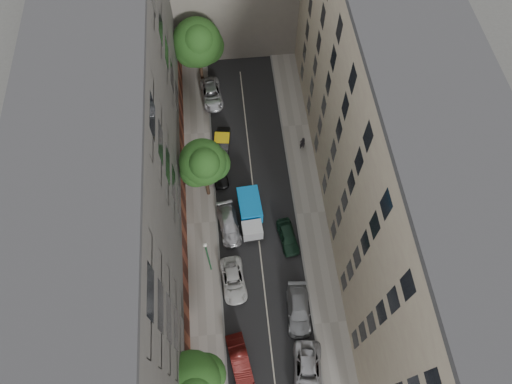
{
  "coord_description": "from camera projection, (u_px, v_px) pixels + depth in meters",
  "views": [
    {
      "loc": [
        -2.02,
        -19.62,
        41.53
      ],
      "look_at": [
        -0.07,
        -0.26,
        6.0
      ],
      "focal_mm": 32.0,
      "sensor_mm": 36.0,
      "label": 1
    }
  ],
  "objects": [
    {
      "name": "car_left_6",
      "position": [
        212.0,
        94.0,
        52.77
      ],
      "size": [
        2.74,
        5.15,
        1.38
      ],
      "primitive_type": "imported",
      "rotation": [
        0.0,
        0.0,
        0.09
      ],
      "color": "silver",
      "rests_on": "ground"
    },
    {
      "name": "car_right_2",
      "position": [
        288.0,
        237.0,
        44.2
      ],
      "size": [
        2.1,
        4.12,
        1.34
      ],
      "primitive_type": "imported",
      "rotation": [
        0.0,
        0.0,
        0.14
      ],
      "color": "black",
      "rests_on": "ground"
    },
    {
      "name": "building_left",
      "position": [
        120.0,
        177.0,
        36.6
      ],
      "size": [
        8.0,
        44.0,
        20.0
      ],
      "primitive_type": "cube",
      "color": "#4E4C49",
      "rests_on": "ground"
    },
    {
      "name": "car_left_4",
      "position": [
        220.0,
        172.0,
        47.75
      ],
      "size": [
        1.72,
        3.87,
        1.29
      ],
      "primitive_type": "imported",
      "rotation": [
        0.0,
        0.0,
        0.05
      ],
      "color": "black",
      "rests_on": "ground"
    },
    {
      "name": "tree_mid",
      "position": [
        204.0,
        164.0,
        41.99
      ],
      "size": [
        4.8,
        4.44,
        8.46
      ],
      "color": "#382619",
      "rests_on": "sidewalk_left"
    },
    {
      "name": "tree_far",
      "position": [
        198.0,
        44.0,
        49.82
      ],
      "size": [
        5.64,
        5.41,
        8.38
      ],
      "color": "#382619",
      "rests_on": "sidewalk_left"
    },
    {
      "name": "ground",
      "position": [
        256.0,
        218.0,
        45.9
      ],
      "size": [
        120.0,
        120.0,
        0.0
      ],
      "primitive_type": "plane",
      "color": "#4C4C49",
      "rests_on": "ground"
    },
    {
      "name": "sidewalk_right",
      "position": [
        311.0,
        213.0,
        46.09
      ],
      "size": [
        3.0,
        44.0,
        0.15
      ],
      "primitive_type": "cube",
      "color": "gray",
      "rests_on": "ground"
    },
    {
      "name": "car_right_1",
      "position": [
        299.0,
        310.0,
        40.75
      ],
      "size": [
        2.37,
        5.05,
        1.42
      ],
      "primitive_type": "imported",
      "rotation": [
        0.0,
        0.0,
        -0.08
      ],
      "color": "gray",
      "rests_on": "ground"
    },
    {
      "name": "road_surface",
      "position": [
        256.0,
        218.0,
        45.89
      ],
      "size": [
        8.0,
        44.0,
        0.02
      ],
      "primitive_type": "cube",
      "color": "black",
      "rests_on": "ground"
    },
    {
      "name": "car_left_3",
      "position": [
        229.0,
        224.0,
        44.82
      ],
      "size": [
        2.48,
        4.91,
        1.37
      ],
      "primitive_type": "imported",
      "rotation": [
        0.0,
        0.0,
        0.12
      ],
      "color": "#B3B2B7",
      "rests_on": "ground"
    },
    {
      "name": "car_left_1",
      "position": [
        240.0,
        359.0,
        38.73
      ],
      "size": [
        2.25,
        4.55,
        1.43
      ],
      "primitive_type": "imported",
      "rotation": [
        0.0,
        0.0,
        0.17
      ],
      "color": "#4A100E",
      "rests_on": "ground"
    },
    {
      "name": "pedestrian",
      "position": [
        302.0,
        143.0,
        49.06
      ],
      "size": [
        0.73,
        0.58,
        1.78
      ],
      "primitive_type": "imported",
      "rotation": [
        0.0,
        0.0,
        3.4
      ],
      "color": "black",
      "rests_on": "sidewalk_right"
    },
    {
      "name": "sidewalk_left",
      "position": [
        202.0,
        223.0,
        45.57
      ],
      "size": [
        3.0,
        44.0,
        0.15
      ],
      "primitive_type": "cube",
      "color": "gray",
      "rests_on": "ground"
    },
    {
      "name": "car_left_5",
      "position": [
        223.0,
        143.0,
        49.47
      ],
      "size": [
        1.99,
        4.3,
        1.36
      ],
      "primitive_type": "imported",
      "rotation": [
        0.0,
        0.0,
        -0.14
      ],
      "color": "black",
      "rests_on": "ground"
    },
    {
      "name": "building_right",
      "position": [
        389.0,
        154.0,
        37.65
      ],
      "size": [
        8.0,
        44.0,
        20.0
      ],
      "primitive_type": "cube",
      "color": "#B4AA8C",
      "rests_on": "ground"
    },
    {
      "name": "car_left_2",
      "position": [
        233.0,
        280.0,
        42.14
      ],
      "size": [
        2.48,
        4.75,
        1.28
      ],
      "primitive_type": "imported",
      "rotation": [
        0.0,
        0.0,
        0.08
      ],
      "color": "silver",
      "rests_on": "ground"
    },
    {
      "name": "lamp_post",
      "position": [
        207.0,
        254.0,
        39.8
      ],
      "size": [
        0.36,
        0.36,
        6.21
      ],
      "color": "#1C6234",
      "rests_on": "sidewalk_left"
    },
    {
      "name": "tarp_truck",
      "position": [
        250.0,
        213.0,
        44.73
      ],
      "size": [
        2.33,
        5.26,
        2.38
      ],
      "rotation": [
        0.0,
        0.0,
        0.07
      ],
      "color": "black",
      "rests_on": "ground"
    },
    {
      "name": "car_right_0",
      "position": [
        308.0,
        372.0,
        38.23
      ],
      "size": [
        3.06,
        5.45,
        1.44
      ],
      "primitive_type": "imported",
      "rotation": [
        0.0,
        0.0,
        -0.13
      ],
      "color": "#B3B3B8",
      "rests_on": "ground"
    },
    {
      "name": "tree_near",
      "position": [
        193.0,
        382.0,
        33.77
      ],
      "size": [
        4.8,
        4.44,
        7.47
      ],
      "color": "#382619",
      "rests_on": "sidewalk_left"
    }
  ]
}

